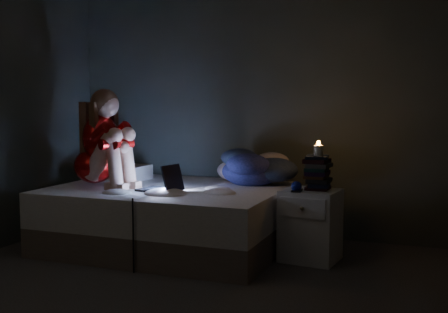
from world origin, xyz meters
The scene contains 12 objects.
floor centered at (0.00, 0.00, -0.01)m, with size 3.60×3.80×0.02m, color #2A2624.
wall_back centered at (0.00, 1.91, 1.30)m, with size 3.60×0.02×2.60m, color #2F332A.
bed centered at (-0.49, 1.10, 0.26)m, with size 1.88×1.41×0.52m, color #BAB7B0, non-canonical shape.
pillow centered at (-1.10, 1.37, 0.58)m, with size 0.46×0.33×0.13m, color white.
woman centered at (-1.09, 0.92, 0.93)m, with size 0.51×0.33×0.82m, color #70050A, non-canonical shape.
laptop centered at (-0.45, 0.86, 0.63)m, with size 0.33×0.23×0.23m, color black, non-canonical shape.
clothes_pile centered at (0.11, 1.50, 0.68)m, with size 0.54×0.43×0.32m, color #121C3C, non-canonical shape.
nightstand centered at (0.71, 1.15, 0.28)m, with size 0.41×0.37×0.55m, color silver.
book_stack centered at (0.75, 1.18, 0.68)m, with size 0.19×0.25×0.26m, color black, non-canonical shape.
candle centered at (0.75, 1.18, 0.85)m, with size 0.07×0.07×0.08m, color beige.
phone centered at (0.64, 1.04, 0.56)m, with size 0.07×0.14×0.01m, color black.
blue_orb centered at (0.64, 1.01, 0.59)m, with size 0.08×0.08×0.08m, color navy.
Camera 1 is at (1.60, -3.01, 1.20)m, focal length 44.44 mm.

